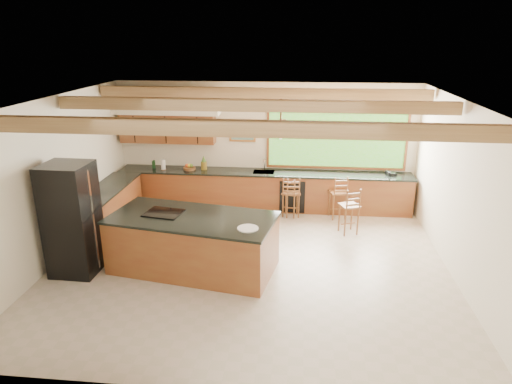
# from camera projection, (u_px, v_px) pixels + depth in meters

# --- Properties ---
(ground) EXTENTS (7.20, 7.20, 0.00)m
(ground) POSITION_uv_depth(u_px,v_px,m) (250.00, 263.00, 8.50)
(ground) COLOR beige
(ground) RESTS_ON ground
(room_shell) EXTENTS (7.27, 6.54, 3.02)m
(room_shell) POSITION_uv_depth(u_px,v_px,m) (245.00, 139.00, 8.41)
(room_shell) COLOR #EDE5CD
(room_shell) RESTS_ON ground
(counter_run) EXTENTS (7.12, 3.10, 1.27)m
(counter_run) POSITION_uv_depth(u_px,v_px,m) (228.00, 194.00, 10.80)
(counter_run) COLOR brown
(counter_run) RESTS_ON ground
(island) EXTENTS (3.10, 1.85, 1.03)m
(island) POSITION_uv_depth(u_px,v_px,m) (193.00, 243.00, 8.17)
(island) COLOR brown
(island) RESTS_ON ground
(refrigerator) EXTENTS (0.80, 0.77, 2.00)m
(refrigerator) POSITION_uv_depth(u_px,v_px,m) (72.00, 219.00, 7.92)
(refrigerator) COLOR black
(refrigerator) RESTS_ON ground
(bar_stool_a) EXTENTS (0.41, 0.41, 0.95)m
(bar_stool_a) POSITION_uv_depth(u_px,v_px,m) (290.00, 194.00, 10.51)
(bar_stool_a) COLOR brown
(bar_stool_a) RESTS_ON ground
(bar_stool_b) EXTENTS (0.39, 0.39, 0.96)m
(bar_stool_b) POSITION_uv_depth(u_px,v_px,m) (292.00, 194.00, 10.50)
(bar_stool_b) COLOR brown
(bar_stool_b) RESTS_ON ground
(bar_stool_c) EXTENTS (0.48, 0.48, 1.03)m
(bar_stool_c) POSITION_uv_depth(u_px,v_px,m) (350.00, 207.00, 9.57)
(bar_stool_c) COLOR brown
(bar_stool_c) RESTS_ON ground
(bar_stool_d) EXTENTS (0.46, 0.46, 1.04)m
(bar_stool_d) POSITION_uv_depth(u_px,v_px,m) (338.00, 193.00, 10.38)
(bar_stool_d) COLOR brown
(bar_stool_d) RESTS_ON ground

